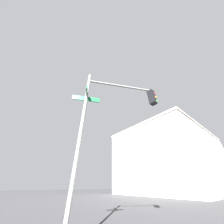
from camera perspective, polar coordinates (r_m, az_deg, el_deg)
traffic_signal_near at (r=4.83m, az=3.68°, el=2.66°), size 2.03×3.51×5.84m
building_stucco at (r=31.88m, az=28.93°, el=-21.38°), size 16.31×24.17×11.72m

